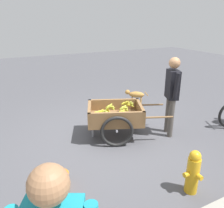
% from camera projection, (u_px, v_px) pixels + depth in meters
% --- Properties ---
extents(ground_plane, '(24.00, 24.00, 0.00)m').
position_uv_depth(ground_plane, '(110.00, 139.00, 4.75)').
color(ground_plane, '#47474C').
extents(fruit_cart, '(1.81, 1.33, 0.73)m').
position_uv_depth(fruit_cart, '(115.00, 117.00, 4.72)').
color(fruit_cart, brown).
rests_on(fruit_cart, ground).
extents(vendor_person, '(0.31, 0.54, 1.65)m').
position_uv_depth(vendor_person, '(172.00, 90.00, 4.61)').
color(vendor_person, '#4C4742').
rests_on(vendor_person, ground).
extents(dog, '(0.56, 0.45, 0.40)m').
position_uv_depth(dog, '(135.00, 95.00, 6.63)').
color(dog, '#AD7A38').
rests_on(dog, ground).
extents(fire_hydrant, '(0.25, 0.25, 0.67)m').
position_uv_depth(fire_hydrant, '(193.00, 172.00, 3.19)').
color(fire_hydrant, gold).
rests_on(fire_hydrant, ground).
extents(plastic_bucket, '(0.28, 0.28, 0.24)m').
position_uv_depth(plastic_bucket, '(60.00, 181.00, 3.35)').
color(plastic_bucket, orange).
rests_on(plastic_bucket, ground).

